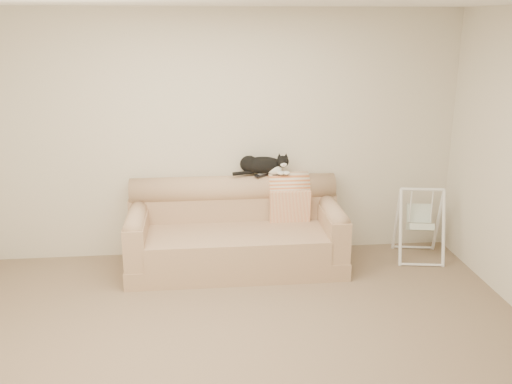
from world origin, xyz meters
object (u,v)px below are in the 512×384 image
Objects in this scene: remote_b at (280,175)px; tuxedo_cat at (263,165)px; remote_a at (262,175)px; baby_swing at (420,223)px; sofa at (235,233)px.

remote_b is 0.28× the size of tuxedo_cat.
tuxedo_cat is at bearing 75.64° from remote_a.
sofa is at bearing 179.75° from baby_swing.
sofa is 1.97m from baby_swing.
sofa is 12.55× the size of remote_a.
remote_a is at bearing -104.36° from tuxedo_cat.
tuxedo_cat is 1.79m from baby_swing.
tuxedo_cat is at bearing 167.33° from remote_b.
remote_a reaches higher than remote_b.
remote_b is at bearing 23.03° from sofa.
sofa is at bearing -156.97° from remote_b.
baby_swing is at bearing -8.43° from remote_b.
tuxedo_cat is (0.01, 0.02, 0.10)m from remote_a.
remote_a is 1.76m from baby_swing.
sofa is 12.91× the size of remote_b.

